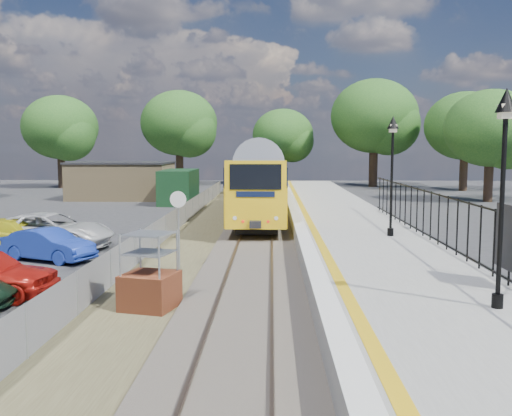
{
  "coord_description": "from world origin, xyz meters",
  "views": [
    {
      "loc": [
        0.71,
        -15.93,
        4.27
      ],
      "look_at": [
        0.11,
        5.67,
        2.0
      ],
      "focal_mm": 40.0,
      "sensor_mm": 36.0,
      "label": 1
    }
  ],
  "objects_px": {
    "victorian_lamp_north": "(392,148)",
    "train": "(263,173)",
    "victorian_lamp_south": "(504,147)",
    "brick_plinth": "(150,273)",
    "car_blue": "(49,245)",
    "car_yellow": "(11,235)",
    "speed_sign": "(178,217)",
    "car_white": "(50,231)"
  },
  "relations": [
    {
      "from": "car_blue",
      "to": "car_white",
      "type": "relative_size",
      "value": 0.68
    },
    {
      "from": "victorian_lamp_north",
      "to": "car_yellow",
      "type": "height_order",
      "value": "victorian_lamp_north"
    },
    {
      "from": "train",
      "to": "victorian_lamp_north",
      "type": "bearing_deg",
      "value": -77.11
    },
    {
      "from": "car_yellow",
      "to": "victorian_lamp_south",
      "type": "bearing_deg",
      "value": -125.45
    },
    {
      "from": "brick_plinth",
      "to": "train",
      "type": "bearing_deg",
      "value": 85.31
    },
    {
      "from": "victorian_lamp_south",
      "to": "brick_plinth",
      "type": "xyz_separation_m",
      "value": [
        -8.0,
        2.7,
        -3.29
      ]
    },
    {
      "from": "victorian_lamp_north",
      "to": "car_yellow",
      "type": "distance_m",
      "value": 15.98
    },
    {
      "from": "victorian_lamp_south",
      "to": "victorian_lamp_north",
      "type": "xyz_separation_m",
      "value": [
        -0.2,
        10.0,
        0.0
      ]
    },
    {
      "from": "brick_plinth",
      "to": "car_yellow",
      "type": "xyz_separation_m",
      "value": [
        -7.71,
        8.63,
        -0.34
      ]
    },
    {
      "from": "speed_sign",
      "to": "car_blue",
      "type": "bearing_deg",
      "value": 166.52
    },
    {
      "from": "train",
      "to": "brick_plinth",
      "type": "distance_m",
      "value": 30.59
    },
    {
      "from": "brick_plinth",
      "to": "car_blue",
      "type": "distance_m",
      "value": 8.42
    },
    {
      "from": "victorian_lamp_north",
      "to": "car_yellow",
      "type": "relative_size",
      "value": 1.01
    },
    {
      "from": "victorian_lamp_south",
      "to": "brick_plinth",
      "type": "bearing_deg",
      "value": 161.35
    },
    {
      "from": "victorian_lamp_north",
      "to": "train",
      "type": "xyz_separation_m",
      "value": [
        -5.3,
        23.16,
        -1.96
      ]
    },
    {
      "from": "train",
      "to": "car_white",
      "type": "bearing_deg",
      "value": -112.46
    },
    {
      "from": "train",
      "to": "car_blue",
      "type": "distance_m",
      "value": 25.22
    },
    {
      "from": "brick_plinth",
      "to": "speed_sign",
      "type": "height_order",
      "value": "speed_sign"
    },
    {
      "from": "victorian_lamp_north",
      "to": "car_blue",
      "type": "relative_size",
      "value": 1.23
    },
    {
      "from": "speed_sign",
      "to": "car_blue",
      "type": "distance_m",
      "value": 5.74
    },
    {
      "from": "train",
      "to": "car_blue",
      "type": "height_order",
      "value": "train"
    },
    {
      "from": "victorian_lamp_north",
      "to": "train",
      "type": "distance_m",
      "value": 23.84
    },
    {
      "from": "victorian_lamp_south",
      "to": "speed_sign",
      "type": "bearing_deg",
      "value": 137.16
    },
    {
      "from": "victorian_lamp_north",
      "to": "car_yellow",
      "type": "bearing_deg",
      "value": 175.09
    },
    {
      "from": "speed_sign",
      "to": "car_yellow",
      "type": "distance_m",
      "value": 8.73
    },
    {
      "from": "car_blue",
      "to": "speed_sign",
      "type": "bearing_deg",
      "value": -86.23
    },
    {
      "from": "victorian_lamp_north",
      "to": "brick_plinth",
      "type": "height_order",
      "value": "victorian_lamp_north"
    },
    {
      "from": "train",
      "to": "speed_sign",
      "type": "relative_size",
      "value": 14.52
    },
    {
      "from": "car_white",
      "to": "victorian_lamp_south",
      "type": "bearing_deg",
      "value": -123.69
    },
    {
      "from": "train",
      "to": "brick_plinth",
      "type": "relative_size",
      "value": 19.51
    },
    {
      "from": "car_yellow",
      "to": "car_blue",
      "type": "bearing_deg",
      "value": -130.56
    },
    {
      "from": "speed_sign",
      "to": "brick_plinth",
      "type": "bearing_deg",
      "value": -84.49
    },
    {
      "from": "victorian_lamp_south",
      "to": "train",
      "type": "bearing_deg",
      "value": 99.42
    },
    {
      "from": "car_yellow",
      "to": "car_white",
      "type": "bearing_deg",
      "value": -67.39
    },
    {
      "from": "car_yellow",
      "to": "speed_sign",
      "type": "bearing_deg",
      "value": -116.58
    },
    {
      "from": "brick_plinth",
      "to": "car_white",
      "type": "xyz_separation_m",
      "value": [
        -6.28,
        9.21,
        -0.25
      ]
    },
    {
      "from": "train",
      "to": "car_yellow",
      "type": "distance_m",
      "value": 24.15
    },
    {
      "from": "car_white",
      "to": "train",
      "type": "bearing_deg",
      "value": -16.33
    },
    {
      "from": "victorian_lamp_north",
      "to": "car_blue",
      "type": "distance_m",
      "value": 13.62
    },
    {
      "from": "victorian_lamp_north",
      "to": "brick_plinth",
      "type": "relative_size",
      "value": 2.2
    },
    {
      "from": "brick_plinth",
      "to": "car_white",
      "type": "bearing_deg",
      "value": 124.3
    },
    {
      "from": "victorian_lamp_south",
      "to": "victorian_lamp_north",
      "type": "bearing_deg",
      "value": 91.15
    }
  ]
}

